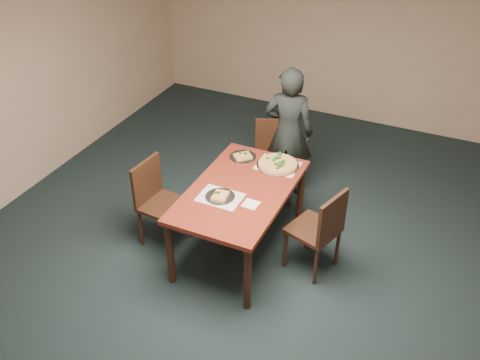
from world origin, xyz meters
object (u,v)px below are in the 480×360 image
at_px(chair_far, 274,155).
at_px(slice_plate_far, 243,156).
at_px(chair_left, 157,198).
at_px(slice_plate_near, 220,196).
at_px(diner, 288,132).
at_px(pizza_pan, 278,164).
at_px(dining_table, 240,197).
at_px(chair_right, 321,228).

distance_m(chair_far, slice_plate_far, 0.61).
relative_size(chair_left, slice_plate_near, 3.25).
bearing_deg(slice_plate_far, chair_far, 75.83).
height_order(diner, slice_plate_near, diner).
distance_m(chair_far, pizza_pan, 0.65).
bearing_deg(diner, slice_plate_far, 59.36).
bearing_deg(chair_left, chair_far, -25.52).
bearing_deg(chair_left, slice_plate_near, -85.85).
relative_size(chair_far, slice_plate_near, 3.25).
bearing_deg(dining_table, pizza_pan, 71.66).
bearing_deg(chair_right, slice_plate_far, -98.01).
relative_size(chair_far, chair_right, 1.00).
bearing_deg(dining_table, diner, 88.23).
distance_m(dining_table, chair_far, 1.08).
relative_size(dining_table, slice_plate_near, 5.36).
bearing_deg(chair_far, pizza_pan, -87.87).
bearing_deg(chair_right, pizza_pan, -110.18).
bearing_deg(chair_left, chair_right, -76.53).
xyz_separation_m(chair_right, slice_plate_far, (-1.02, 0.48, 0.25)).
height_order(chair_left, slice_plate_near, chair_left).
xyz_separation_m(pizza_pan, slice_plate_far, (-0.39, 0.00, -0.01)).
relative_size(dining_table, chair_far, 1.65).
bearing_deg(diner, chair_far, 38.96).
height_order(dining_table, chair_far, chair_far).
height_order(chair_left, slice_plate_far, chair_left).
bearing_deg(chair_far, diner, 26.28).
bearing_deg(slice_plate_far, chair_right, -25.47).
height_order(chair_right, pizza_pan, chair_right).
bearing_deg(pizza_pan, chair_far, 115.02).
height_order(chair_far, pizza_pan, chair_far).
relative_size(dining_table, pizza_pan, 3.45).
bearing_deg(slice_plate_near, chair_left, 178.94).
height_order(chair_far, chair_left, same).
distance_m(dining_table, chair_right, 0.82).
relative_size(chair_right, slice_plate_far, 3.25).
xyz_separation_m(chair_far, chair_right, (0.88, -1.03, 0.00)).
relative_size(chair_left, chair_right, 1.00).
distance_m(dining_table, slice_plate_far, 0.58).
relative_size(chair_left, pizza_pan, 2.09).
distance_m(chair_far, chair_right, 1.35).
bearing_deg(pizza_pan, slice_plate_far, 179.95).
relative_size(chair_right, diner, 0.59).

